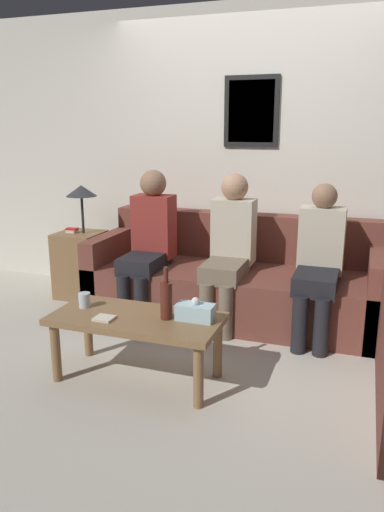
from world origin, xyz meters
TOP-DOWN VIEW (x-y plane):
  - ground_plane at (0.00, 0.00)m, footprint 16.00×16.00m
  - wall_back at (0.00, 1.04)m, footprint 9.00×0.08m
  - couch_main at (0.00, 0.55)m, footprint 2.40×0.93m
  - coffee_table at (-0.30, -0.77)m, footprint 1.07×0.51m
  - side_table_with_lamp at (-1.49, 0.53)m, footprint 0.40×0.40m
  - wine_bottle at (-0.10, -0.74)m, footprint 0.08×0.08m
  - drinking_glass at (-0.68, -0.73)m, footprint 0.08×0.08m
  - book_stack at (-0.46, -0.88)m, footprint 0.12×0.11m
  - tissue_box at (0.07, -0.71)m, footprint 0.23×0.12m
  - person_left at (-0.70, 0.35)m, footprint 0.34×0.63m
  - person_middle at (-0.01, 0.39)m, footprint 0.34×0.66m
  - person_right at (0.70, 0.33)m, footprint 0.34×0.66m

SIDE VIEW (x-z plane):
  - ground_plane at x=0.00m, z-range 0.00..0.00m
  - couch_main at x=0.00m, z-range -0.13..0.70m
  - side_table_with_lamp at x=-1.49m, z-range -0.17..0.89m
  - coffee_table at x=-0.30m, z-range 0.15..0.58m
  - book_stack at x=-0.46m, z-range 0.43..0.44m
  - drinking_glass at x=-0.68m, z-range 0.43..0.52m
  - tissue_box at x=0.07m, z-range 0.41..0.55m
  - wine_bottle at x=-0.10m, z-range 0.39..0.72m
  - person_right at x=0.70m, z-range 0.04..1.20m
  - person_middle at x=-0.01m, z-range 0.04..1.26m
  - person_left at x=-0.70m, z-range 0.05..1.27m
  - wall_back at x=0.00m, z-range 0.00..2.60m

